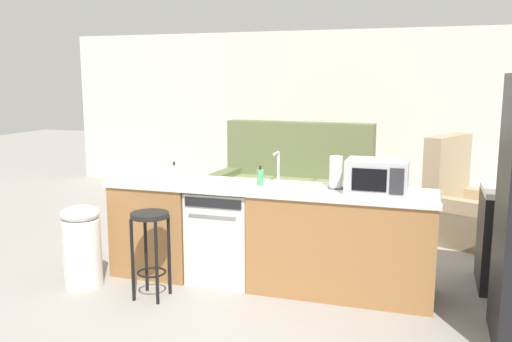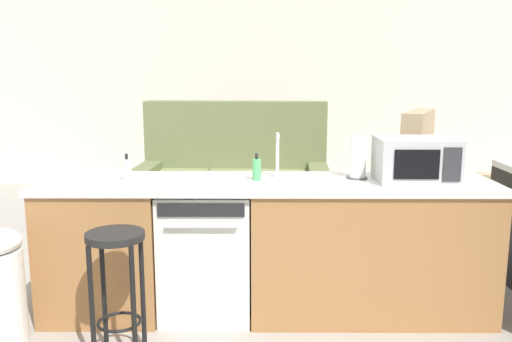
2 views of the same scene
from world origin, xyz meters
name	(u,v)px [view 2 (image 2 of 2)]	position (x,y,z in m)	size (l,w,h in m)	color
ground_plane	(245,311)	(0.00, 0.00, 0.00)	(24.00, 24.00, 0.00)	gray
wall_back	(274,92)	(0.30, 4.20, 1.30)	(10.00, 0.06, 2.60)	silver
kitchen_counter	(280,252)	(0.24, 0.00, 0.42)	(2.94, 0.66, 0.90)	#9E6B3D
dishwasher	(207,251)	(-0.25, 0.00, 0.42)	(0.58, 0.61, 0.84)	silver
microwave	(416,160)	(1.10, 0.00, 1.04)	(0.50, 0.37, 0.28)	#B7B7BC
sink_faucet	(277,158)	(0.22, 0.11, 1.03)	(0.07, 0.18, 0.30)	silver
paper_towel_roll	(358,158)	(0.74, 0.08, 1.04)	(0.14, 0.14, 0.28)	#4C4C51
soap_bottle	(257,169)	(0.08, 0.02, 0.97)	(0.06, 0.06, 0.18)	#4CB266
dish_soap_bottle	(127,170)	(-0.76, 0.00, 0.97)	(0.06, 0.06, 0.18)	silver
bar_stool	(117,268)	(-0.68, -0.62, 0.54)	(0.32, 0.32, 0.74)	black
couch	(234,183)	(-0.18, 2.32, 0.39)	(2.04, 1.00, 1.27)	#667047
armchair	(435,195)	(1.89, 1.97, 0.35)	(1.09, 1.11, 1.20)	tan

